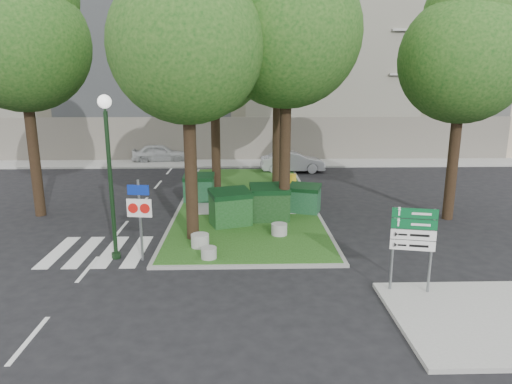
{
  "coord_description": "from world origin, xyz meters",
  "views": [
    {
      "loc": [
        0.36,
        -13.34,
        5.65
      ],
      "look_at": [
        0.78,
        1.77,
        2.0
      ],
      "focal_mm": 32.0,
      "sensor_mm": 36.0,
      "label": 1
    }
  ],
  "objects_px": {
    "tree_median_near_right": "(289,17)",
    "tree_median_near_left": "(189,30)",
    "traffic_sign_pole": "(140,209)",
    "dumpster_d": "(304,199)",
    "bollard_left": "(209,253)",
    "car_silver": "(292,162)",
    "tree_median_mid": "(216,53)",
    "directional_sign": "(413,237)",
    "bollard_mid": "(200,240)",
    "dumpster_a": "(199,188)",
    "dumpster_b": "(230,208)",
    "car_white": "(160,153)",
    "street_lamp": "(109,159)",
    "litter_bin": "(293,180)",
    "tree_street_left": "(23,31)",
    "tree_median_far": "(279,30)",
    "bollard_right": "(279,229)",
    "dumpster_c": "(270,203)",
    "tree_street_right": "(466,47)"
  },
  "relations": [
    {
      "from": "tree_median_near_left",
      "to": "tree_median_near_right",
      "type": "xyz_separation_m",
      "value": [
        3.5,
        2.0,
        0.67
      ]
    },
    {
      "from": "street_lamp",
      "to": "car_silver",
      "type": "height_order",
      "value": "street_lamp"
    },
    {
      "from": "bollard_left",
      "to": "bollard_right",
      "type": "distance_m",
      "value": 3.34
    },
    {
      "from": "bollard_left",
      "to": "tree_median_near_right",
      "type": "bearing_deg",
      "value": 54.73
    },
    {
      "from": "tree_median_near_right",
      "to": "traffic_sign_pole",
      "type": "relative_size",
      "value": 4.27
    },
    {
      "from": "tree_median_mid",
      "to": "directional_sign",
      "type": "distance_m",
      "value": 13.55
    },
    {
      "from": "dumpster_a",
      "to": "bollard_mid",
      "type": "xyz_separation_m",
      "value": [
        0.62,
        -6.31,
        -0.41
      ]
    },
    {
      "from": "directional_sign",
      "to": "tree_street_left",
      "type": "bearing_deg",
      "value": 160.88
    },
    {
      "from": "tree_median_near_right",
      "to": "traffic_sign_pole",
      "type": "bearing_deg",
      "value": -142.47
    },
    {
      "from": "dumpster_c",
      "to": "street_lamp",
      "type": "bearing_deg",
      "value": -147.48
    },
    {
      "from": "tree_median_near_right",
      "to": "dumpster_a",
      "type": "height_order",
      "value": "tree_median_near_right"
    },
    {
      "from": "tree_median_far",
      "to": "car_silver",
      "type": "height_order",
      "value": "tree_median_far"
    },
    {
      "from": "dumpster_d",
      "to": "directional_sign",
      "type": "xyz_separation_m",
      "value": [
        1.84,
        -7.83,
        0.95
      ]
    },
    {
      "from": "bollard_mid",
      "to": "car_silver",
      "type": "relative_size",
      "value": 0.15
    },
    {
      "from": "tree_median_near_right",
      "to": "tree_median_near_left",
      "type": "bearing_deg",
      "value": -150.26
    },
    {
      "from": "tree_median_near_right",
      "to": "directional_sign",
      "type": "relative_size",
      "value": 4.92
    },
    {
      "from": "dumpster_b",
      "to": "car_white",
      "type": "xyz_separation_m",
      "value": [
        -5.51,
        15.42,
        -0.15
      ]
    },
    {
      "from": "tree_median_near_right",
      "to": "tree_median_far",
      "type": "xyz_separation_m",
      "value": [
        0.2,
        7.5,
        0.33
      ]
    },
    {
      "from": "tree_median_near_left",
      "to": "dumpster_d",
      "type": "bearing_deg",
      "value": 36.54
    },
    {
      "from": "dumpster_c",
      "to": "street_lamp",
      "type": "height_order",
      "value": "street_lamp"
    },
    {
      "from": "dumpster_a",
      "to": "dumpster_c",
      "type": "bearing_deg",
      "value": -42.64
    },
    {
      "from": "tree_median_near_right",
      "to": "litter_bin",
      "type": "distance_m",
      "value": 9.81
    },
    {
      "from": "dumpster_d",
      "to": "street_lamp",
      "type": "relative_size",
      "value": 0.3
    },
    {
      "from": "tree_street_left",
      "to": "bollard_mid",
      "type": "distance_m",
      "value": 11.23
    },
    {
      "from": "street_lamp",
      "to": "dumpster_b",
      "type": "bearing_deg",
      "value": 40.92
    },
    {
      "from": "traffic_sign_pole",
      "to": "directional_sign",
      "type": "xyz_separation_m",
      "value": [
        7.79,
        -2.69,
        -0.05
      ]
    },
    {
      "from": "tree_median_mid",
      "to": "car_silver",
      "type": "bearing_deg",
      "value": 55.59
    },
    {
      "from": "tree_median_near_left",
      "to": "directional_sign",
      "type": "distance_m",
      "value": 9.58
    },
    {
      "from": "dumpster_d",
      "to": "bollard_left",
      "type": "height_order",
      "value": "dumpster_d"
    },
    {
      "from": "tree_median_near_right",
      "to": "litter_bin",
      "type": "height_order",
      "value": "tree_median_near_right"
    },
    {
      "from": "bollard_right",
      "to": "car_silver",
      "type": "relative_size",
      "value": 0.14
    },
    {
      "from": "tree_street_left",
      "to": "tree_median_near_right",
      "type": "bearing_deg",
      "value": -8.13
    },
    {
      "from": "dumpster_c",
      "to": "dumpster_b",
      "type": "bearing_deg",
      "value": -161.55
    },
    {
      "from": "directional_sign",
      "to": "bollard_mid",
      "type": "bearing_deg",
      "value": 161.43
    },
    {
      "from": "tree_street_left",
      "to": "dumpster_c",
      "type": "relative_size",
      "value": 6.62
    },
    {
      "from": "bollard_right",
      "to": "litter_bin",
      "type": "distance_m",
      "value": 8.13
    },
    {
      "from": "traffic_sign_pole",
      "to": "litter_bin",
      "type": "bearing_deg",
      "value": 66.57
    },
    {
      "from": "bollard_left",
      "to": "tree_median_near_left",
      "type": "bearing_deg",
      "value": 107.01
    },
    {
      "from": "tree_median_far",
      "to": "tree_street_left",
      "type": "distance_m",
      "value": 12.29
    },
    {
      "from": "tree_median_mid",
      "to": "dumpster_b",
      "type": "bearing_deg",
      "value": -81.62
    },
    {
      "from": "tree_street_right",
      "to": "bollard_right",
      "type": "bearing_deg",
      "value": -162.86
    },
    {
      "from": "tree_median_near_left",
      "to": "tree_street_right",
      "type": "height_order",
      "value": "tree_median_near_left"
    },
    {
      "from": "tree_median_near_left",
      "to": "litter_bin",
      "type": "height_order",
      "value": "tree_median_near_left"
    },
    {
      "from": "dumpster_a",
      "to": "directional_sign",
      "type": "bearing_deg",
      "value": -54.16
    },
    {
      "from": "bollard_mid",
      "to": "dumpster_a",
      "type": "bearing_deg",
      "value": 95.6
    },
    {
      "from": "tree_median_near_right",
      "to": "car_white",
      "type": "relative_size",
      "value": 2.92
    },
    {
      "from": "dumpster_a",
      "to": "street_lamp",
      "type": "relative_size",
      "value": 0.28
    },
    {
      "from": "tree_median_near_left",
      "to": "traffic_sign_pole",
      "type": "distance_m",
      "value": 6.1
    },
    {
      "from": "dumpster_d",
      "to": "bollard_right",
      "type": "bearing_deg",
      "value": -94.26
    },
    {
      "from": "tree_median_near_right",
      "to": "car_silver",
      "type": "bearing_deg",
      "value": 82.65
    }
  ]
}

